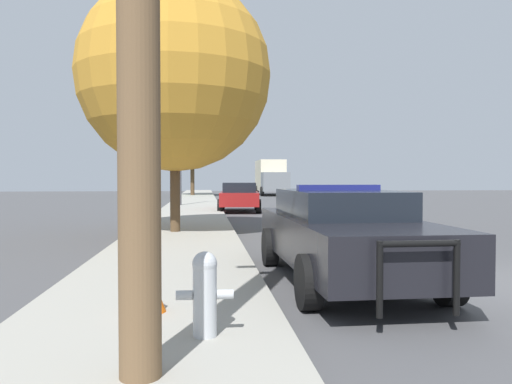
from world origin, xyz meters
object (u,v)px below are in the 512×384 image
at_px(box_truck, 271,177).
at_px(traffic_cone, 150,292).
at_px(tree_sidewalk_far, 192,142).
at_px(tree_sidewalk_near, 175,75).
at_px(fire_hydrant, 205,291).
at_px(traffic_light, 201,140).
at_px(police_car, 342,232).
at_px(car_background_midblock, 239,196).

relative_size(box_truck, traffic_cone, 16.22).
bearing_deg(tree_sidewalk_far, tree_sidewalk_near, -89.65).
relative_size(fire_hydrant, traffic_light, 0.16).
bearing_deg(traffic_cone, fire_hydrant, -56.82).
distance_m(fire_hydrant, box_truck, 42.88).
xyz_separation_m(police_car, fire_hydrant, (-2.18, -2.95, -0.22)).
bearing_deg(traffic_cone, box_truck, 80.41).
bearing_deg(fire_hydrant, traffic_cone, 123.18).
relative_size(car_background_midblock, tree_sidewalk_near, 0.58).
height_order(police_car, box_truck, box_truck).
height_order(fire_hydrant, traffic_cone, fire_hydrant).
bearing_deg(fire_hydrant, box_truck, 81.43).
bearing_deg(police_car, traffic_cone, 34.63).
bearing_deg(box_truck, traffic_cone, 80.65).
bearing_deg(tree_sidewalk_near, fire_hydrant, -85.09).
xyz_separation_m(fire_hydrant, traffic_light, (-0.13, 23.34, 3.23)).
xyz_separation_m(police_car, tree_sidewalk_far, (-3.18, 36.61, 4.01)).
xyz_separation_m(tree_sidewalk_far, tree_sidewalk_near, (0.19, -30.08, -0.26)).
bearing_deg(tree_sidewalk_near, tree_sidewalk_far, 90.35).
distance_m(traffic_light, tree_sidewalk_near, 13.90).
height_order(fire_hydrant, tree_sidewalk_far, tree_sidewalk_far).
xyz_separation_m(traffic_light, tree_sidewalk_far, (-0.87, 16.22, 1.01)).
height_order(police_car, tree_sidewalk_near, tree_sidewalk_near).
relative_size(fire_hydrant, box_truck, 0.11).
xyz_separation_m(police_car, tree_sidewalk_near, (-2.99, 6.54, 3.75)).
relative_size(fire_hydrant, traffic_cone, 1.80).
distance_m(police_car, traffic_light, 20.74).
distance_m(traffic_light, car_background_midblock, 5.33).
bearing_deg(box_truck, fire_hydrant, 81.68).
xyz_separation_m(fire_hydrant, traffic_cone, (-0.62, 0.94, -0.21)).
distance_m(tree_sidewalk_far, traffic_cone, 38.87).
bearing_deg(traffic_light, police_car, -83.54).
relative_size(fire_hydrant, tree_sidewalk_near, 0.11).
distance_m(box_truck, tree_sidewalk_far, 8.47).
distance_m(car_background_midblock, tree_sidewalk_near, 10.89).
distance_m(fire_hydrant, traffic_light, 23.57).
height_order(tree_sidewalk_far, tree_sidewalk_near, tree_sidewalk_near).
height_order(car_background_midblock, tree_sidewalk_near, tree_sidewalk_near).
height_order(tree_sidewalk_far, traffic_cone, tree_sidewalk_far).
distance_m(fire_hydrant, car_background_midblock, 19.45).
bearing_deg(tree_sidewalk_far, fire_hydrant, -88.55).
bearing_deg(traffic_cone, tree_sidewalk_far, 90.57).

